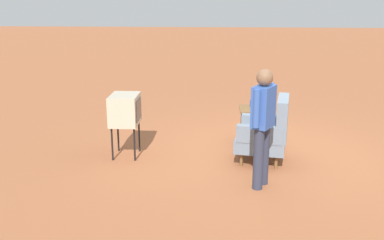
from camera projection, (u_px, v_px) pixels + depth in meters
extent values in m
plane|color=#A05B38|center=(268.00, 155.00, 7.39)|extent=(60.00, 60.00, 0.00)
cylinder|color=brown|center=(245.00, 148.00, 7.41)|extent=(0.05, 0.05, 0.22)
cylinder|color=brown|center=(241.00, 159.00, 6.91)|extent=(0.05, 0.05, 0.22)
cylinder|color=brown|center=(277.00, 151.00, 7.30)|extent=(0.05, 0.05, 0.22)
cylinder|color=brown|center=(276.00, 162.00, 6.80)|extent=(0.05, 0.05, 0.22)
cube|color=slate|center=(260.00, 142.00, 7.05)|extent=(0.87, 0.87, 0.20)
cube|color=slate|center=(282.00, 118.00, 6.86)|extent=(0.78, 0.28, 0.64)
cube|color=slate|center=(263.00, 123.00, 7.28)|extent=(0.25, 0.70, 0.26)
cube|color=slate|center=(259.00, 134.00, 6.68)|extent=(0.25, 0.70, 0.26)
cylinder|color=black|center=(242.00, 124.00, 8.07)|extent=(0.04, 0.04, 0.64)
cylinder|color=black|center=(243.00, 131.00, 7.64)|extent=(0.04, 0.04, 0.64)
cylinder|color=black|center=(267.00, 124.00, 8.04)|extent=(0.04, 0.04, 0.64)
cylinder|color=black|center=(269.00, 131.00, 7.61)|extent=(0.04, 0.04, 0.64)
cube|color=brown|center=(256.00, 109.00, 7.75)|extent=(0.56, 0.56, 0.03)
cylinder|color=black|center=(135.00, 144.00, 7.09)|extent=(0.03, 0.03, 0.55)
cylinder|color=black|center=(139.00, 136.00, 7.51)|extent=(0.03, 0.03, 0.55)
cylinder|color=black|center=(112.00, 144.00, 7.11)|extent=(0.03, 0.03, 0.55)
cylinder|color=black|center=(118.00, 136.00, 7.53)|extent=(0.03, 0.03, 0.55)
cube|color=#BCB299|center=(125.00, 109.00, 7.17)|extent=(0.60, 0.44, 0.48)
cube|color=#383D3F|center=(139.00, 110.00, 7.16)|extent=(0.42, 0.01, 0.34)
cylinder|color=#2D3347|center=(264.00, 155.00, 6.18)|extent=(0.14, 0.14, 0.86)
cylinder|color=#2D3347|center=(258.00, 159.00, 6.02)|extent=(0.14, 0.14, 0.86)
cube|color=#3356A8|center=(263.00, 107.00, 5.91)|extent=(0.42, 0.36, 0.56)
cylinder|color=#3356A8|center=(270.00, 101.00, 6.10)|extent=(0.09, 0.09, 0.50)
cylinder|color=#3356A8|center=(256.00, 108.00, 5.70)|extent=(0.09, 0.09, 0.50)
sphere|color=brown|center=(265.00, 78.00, 5.80)|extent=(0.22, 0.22, 0.22)
cylinder|color=#1E5623|center=(264.00, 98.00, 7.80)|extent=(0.07, 0.07, 0.32)
cylinder|color=blue|center=(252.00, 103.00, 7.85)|extent=(0.07, 0.07, 0.12)
cylinder|color=silver|center=(260.00, 105.00, 7.61)|extent=(0.09, 0.09, 0.18)
sphere|color=yellow|center=(261.00, 97.00, 7.57)|extent=(0.07, 0.07, 0.07)
sphere|color=#E04C66|center=(261.00, 96.00, 7.61)|extent=(0.07, 0.07, 0.07)
sphere|color=orange|center=(260.00, 97.00, 7.54)|extent=(0.07, 0.07, 0.07)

